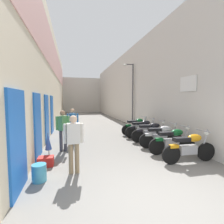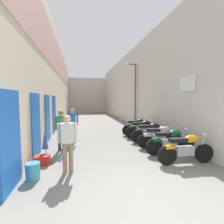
{
  "view_description": "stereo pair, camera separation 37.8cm",
  "coord_description": "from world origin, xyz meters",
  "px_view_note": "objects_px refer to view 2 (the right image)",
  "views": [
    {
      "loc": [
        -1.7,
        -2.61,
        1.99
      ],
      "look_at": [
        0.29,
        5.3,
        1.36
      ],
      "focal_mm": 26.38,
      "sensor_mm": 36.0,
      "label": 1
    },
    {
      "loc": [
        -1.33,
        -2.69,
        1.99
      ],
      "look_at": [
        0.29,
        5.3,
        1.36
      ],
      "focal_mm": 26.38,
      "sensor_mm": 36.0,
      "label": 2
    }
  ],
  "objects_px": {
    "motorcycle_third": "(160,136)",
    "pedestrian_mid_alley": "(61,127)",
    "motorcycle_fifth": "(143,128)",
    "water_jug_near_door": "(33,171)",
    "pedestrian_further_down": "(72,123)",
    "street_lamp": "(134,90)",
    "motorcycle_second": "(171,141)",
    "plastic_crate": "(42,160)",
    "motorcycle_fourth": "(151,132)",
    "umbrella_leaning": "(45,141)",
    "motorcycle_nearest": "(186,148)",
    "pedestrian_by_doorway": "(67,139)",
    "motorcycle_sixth": "(138,126)"
  },
  "relations": [
    {
      "from": "motorcycle_sixth",
      "to": "street_lamp",
      "type": "bearing_deg",
      "value": 75.43
    },
    {
      "from": "motorcycle_fifth",
      "to": "umbrella_leaning",
      "type": "xyz_separation_m",
      "value": [
        -4.3,
        -2.39,
        0.18
      ]
    },
    {
      "from": "motorcycle_second",
      "to": "plastic_crate",
      "type": "height_order",
      "value": "motorcycle_second"
    },
    {
      "from": "motorcycle_second",
      "to": "pedestrian_further_down",
      "type": "height_order",
      "value": "pedestrian_further_down"
    },
    {
      "from": "motorcycle_second",
      "to": "pedestrian_mid_alley",
      "type": "distance_m",
      "value": 4.12
    },
    {
      "from": "motorcycle_third",
      "to": "motorcycle_fourth",
      "type": "height_order",
      "value": "same"
    },
    {
      "from": "water_jug_near_door",
      "to": "motorcycle_fourth",
      "type": "bearing_deg",
      "value": 31.43
    },
    {
      "from": "plastic_crate",
      "to": "water_jug_near_door",
      "type": "bearing_deg",
      "value": -91.36
    },
    {
      "from": "motorcycle_fourth",
      "to": "water_jug_near_door",
      "type": "bearing_deg",
      "value": -148.57
    },
    {
      "from": "pedestrian_by_doorway",
      "to": "pedestrian_further_down",
      "type": "xyz_separation_m",
      "value": [
        0.02,
        3.21,
        0.0
      ]
    },
    {
      "from": "motorcycle_third",
      "to": "pedestrian_mid_alley",
      "type": "xyz_separation_m",
      "value": [
        -3.89,
        0.5,
        0.42
      ]
    },
    {
      "from": "motorcycle_sixth",
      "to": "plastic_crate",
      "type": "bearing_deg",
      "value": -141.6
    },
    {
      "from": "motorcycle_fourth",
      "to": "pedestrian_by_doorway",
      "type": "height_order",
      "value": "pedestrian_by_doorway"
    },
    {
      "from": "motorcycle_fifth",
      "to": "pedestrian_further_down",
      "type": "xyz_separation_m",
      "value": [
        -3.51,
        -0.15,
        0.42
      ]
    },
    {
      "from": "pedestrian_by_doorway",
      "to": "umbrella_leaning",
      "type": "relative_size",
      "value": 1.63
    },
    {
      "from": "pedestrian_by_doorway",
      "to": "motorcycle_second",
      "type": "bearing_deg",
      "value": 12.24
    },
    {
      "from": "pedestrian_by_doorway",
      "to": "water_jug_near_door",
      "type": "distance_m",
      "value": 1.12
    },
    {
      "from": "pedestrian_mid_alley",
      "to": "street_lamp",
      "type": "bearing_deg",
      "value": 46.15
    },
    {
      "from": "motorcycle_second",
      "to": "motorcycle_fourth",
      "type": "bearing_deg",
      "value": 90.0
    },
    {
      "from": "motorcycle_nearest",
      "to": "motorcycle_second",
      "type": "bearing_deg",
      "value": 90.0
    },
    {
      "from": "motorcycle_second",
      "to": "motorcycle_third",
      "type": "distance_m",
      "value": 0.77
    },
    {
      "from": "water_jug_near_door",
      "to": "umbrella_leaning",
      "type": "relative_size",
      "value": 0.43
    },
    {
      "from": "pedestrian_further_down",
      "to": "water_jug_near_door",
      "type": "distance_m",
      "value": 3.62
    },
    {
      "from": "motorcycle_nearest",
      "to": "plastic_crate",
      "type": "xyz_separation_m",
      "value": [
        -4.34,
        0.82,
        -0.36
      ]
    },
    {
      "from": "street_lamp",
      "to": "pedestrian_by_doorway",
      "type": "bearing_deg",
      "value": -121.79
    },
    {
      "from": "motorcycle_fifth",
      "to": "pedestrian_mid_alley",
      "type": "distance_m",
      "value": 4.13
    },
    {
      "from": "motorcycle_nearest",
      "to": "pedestrian_by_doorway",
      "type": "distance_m",
      "value": 3.56
    },
    {
      "from": "motorcycle_second",
      "to": "umbrella_leaning",
      "type": "bearing_deg",
      "value": 177.28
    },
    {
      "from": "motorcycle_fourth",
      "to": "motorcycle_second",
      "type": "bearing_deg",
      "value": -90.0
    },
    {
      "from": "pedestrian_by_doorway",
      "to": "street_lamp",
      "type": "height_order",
      "value": "street_lamp"
    },
    {
      "from": "motorcycle_fifth",
      "to": "water_jug_near_door",
      "type": "xyz_separation_m",
      "value": [
        -4.36,
        -3.59,
        -0.29
      ]
    },
    {
      "from": "pedestrian_further_down",
      "to": "water_jug_near_door",
      "type": "relative_size",
      "value": 3.74
    },
    {
      "from": "pedestrian_by_doorway",
      "to": "umbrella_leaning",
      "type": "height_order",
      "value": "pedestrian_by_doorway"
    },
    {
      "from": "pedestrian_further_down",
      "to": "street_lamp",
      "type": "xyz_separation_m",
      "value": [
        4.21,
        3.61,
        1.74
      ]
    },
    {
      "from": "street_lamp",
      "to": "motorcycle_second",
      "type": "bearing_deg",
      "value": -96.57
    },
    {
      "from": "motorcycle_sixth",
      "to": "plastic_crate",
      "type": "xyz_separation_m",
      "value": [
        -4.34,
        -3.44,
        -0.36
      ]
    },
    {
      "from": "motorcycle_fifth",
      "to": "street_lamp",
      "type": "xyz_separation_m",
      "value": [
        0.7,
        3.46,
        2.15
      ]
    },
    {
      "from": "motorcycle_fifth",
      "to": "pedestrian_mid_alley",
      "type": "relative_size",
      "value": 1.18
    },
    {
      "from": "motorcycle_third",
      "to": "motorcycle_fifth",
      "type": "distance_m",
      "value": 1.82
    },
    {
      "from": "motorcycle_second",
      "to": "umbrella_leaning",
      "type": "xyz_separation_m",
      "value": [
        -4.3,
        0.2,
        0.18
      ]
    },
    {
      "from": "umbrella_leaning",
      "to": "motorcycle_third",
      "type": "bearing_deg",
      "value": 7.53
    },
    {
      "from": "pedestrian_mid_alley",
      "to": "pedestrian_further_down",
      "type": "distance_m",
      "value": 1.22
    },
    {
      "from": "motorcycle_fourth",
      "to": "pedestrian_by_doorway",
      "type": "distance_m",
      "value": 4.3
    },
    {
      "from": "motorcycle_fourth",
      "to": "pedestrian_further_down",
      "type": "bearing_deg",
      "value": 167.5
    },
    {
      "from": "motorcycle_sixth",
      "to": "motorcycle_third",
      "type": "bearing_deg",
      "value": -90.0
    },
    {
      "from": "pedestrian_mid_alley",
      "to": "street_lamp",
      "type": "xyz_separation_m",
      "value": [
        4.59,
        4.78,
        1.74
      ]
    },
    {
      "from": "motorcycle_nearest",
      "to": "street_lamp",
      "type": "bearing_deg",
      "value": 84.26
    },
    {
      "from": "water_jug_near_door",
      "to": "street_lamp",
      "type": "distance_m",
      "value": 9.02
    },
    {
      "from": "pedestrian_mid_alley",
      "to": "street_lamp",
      "type": "distance_m",
      "value": 6.85
    },
    {
      "from": "motorcycle_nearest",
      "to": "motorcycle_fifth",
      "type": "relative_size",
      "value": 1.0
    }
  ]
}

